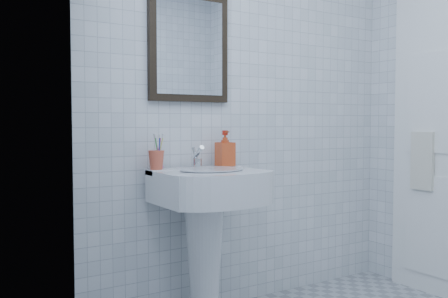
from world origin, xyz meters
TOP-DOWN VIEW (x-y plane):
  - wall_back at (0.00, 1.20)m, footprint 2.20×0.02m
  - wall_left at (-1.10, 0.00)m, footprint 0.02×2.40m
  - washbasin at (-0.44, 0.99)m, footprint 0.57×0.42m
  - faucet at (-0.44, 1.09)m, footprint 0.05×0.11m
  - toothbrush_cup at (-0.68, 1.11)m, footprint 0.11×0.11m
  - soap_dispenser at (-0.24, 1.10)m, footprint 0.10×0.10m
  - wall_mirror at (-0.44, 1.18)m, footprint 0.50×0.04m
  - bathroom_door at (1.08, 0.55)m, footprint 0.04×0.80m
  - towel_ring at (1.06, 0.71)m, footprint 0.01×0.18m
  - hand_towel at (1.04, 0.71)m, footprint 0.03×0.16m

SIDE VIEW (x-z plane):
  - washbasin at x=-0.44m, z-range 0.15..1.02m
  - hand_towel at x=1.04m, z-range 0.68..1.06m
  - faucet at x=-0.44m, z-range 0.85..0.98m
  - toothbrush_cup at x=-0.68m, z-range 0.87..0.97m
  - soap_dispenser at x=-0.24m, z-range 0.87..1.07m
  - bathroom_door at x=1.08m, z-range 0.00..2.00m
  - towel_ring at x=1.06m, z-range 0.96..1.14m
  - wall_back at x=0.00m, z-range 0.00..2.50m
  - wall_left at x=-1.10m, z-range 0.00..2.50m
  - wall_mirror at x=-0.44m, z-range 1.24..1.86m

